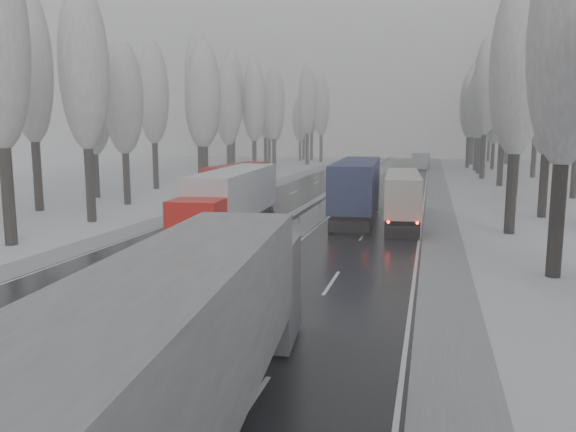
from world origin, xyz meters
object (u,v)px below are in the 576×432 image
at_px(truck_blue_box, 358,185).
at_px(truck_cream_box, 402,193).
at_px(truck_grey_tarp, 184,345).
at_px(truck_red_white, 232,199).
at_px(box_truck_distant, 421,161).
at_px(truck_red_red, 233,182).

height_order(truck_blue_box, truck_cream_box, truck_blue_box).
xyz_separation_m(truck_grey_tarp, truck_red_white, (-7.44, 23.18, -0.04)).
xyz_separation_m(truck_cream_box, box_truck_distant, (0.20, 60.75, -0.68)).
height_order(truck_red_white, truck_red_red, truck_red_white).
bearing_deg(truck_red_white, truck_cream_box, 37.13).
bearing_deg(truck_blue_box, box_truck_distant, 83.32).
xyz_separation_m(truck_cream_box, truck_red_white, (-10.02, -9.03, 0.31)).
relative_size(truck_blue_box, truck_cream_box, 1.22).
bearing_deg(truck_blue_box, truck_red_white, -128.10).
xyz_separation_m(truck_grey_tarp, box_truck_distant, (2.79, 92.96, -1.04)).
xyz_separation_m(truck_blue_box, truck_red_red, (-12.20, 5.88, -0.52)).
bearing_deg(truck_red_red, truck_grey_tarp, -68.40).
bearing_deg(truck_grey_tarp, truck_blue_box, 85.40).
distance_m(truck_grey_tarp, truck_red_red, 40.78).
height_order(truck_grey_tarp, truck_blue_box, truck_blue_box).
distance_m(truck_cream_box, truck_red_white, 13.49).
distance_m(truck_grey_tarp, truck_cream_box, 32.32).
xyz_separation_m(truck_grey_tarp, truck_blue_box, (-0.76, 32.78, 0.12)).
bearing_deg(truck_cream_box, truck_red_white, -141.42).
xyz_separation_m(truck_blue_box, box_truck_distant, (3.55, 60.18, -1.15)).
relative_size(truck_cream_box, box_truck_distant, 1.82).
bearing_deg(truck_red_red, truck_red_white, -67.29).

